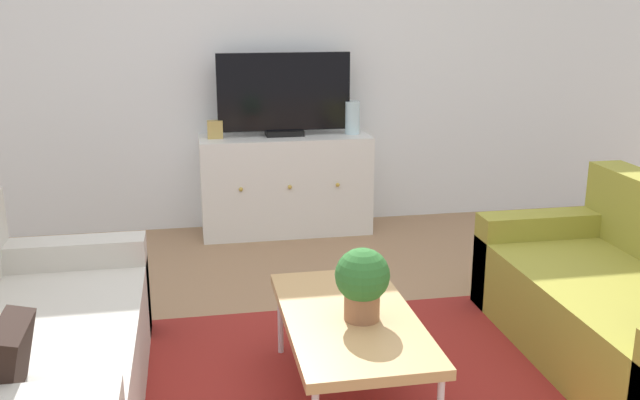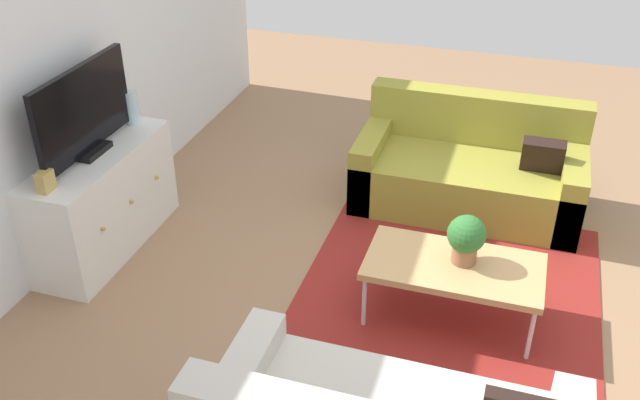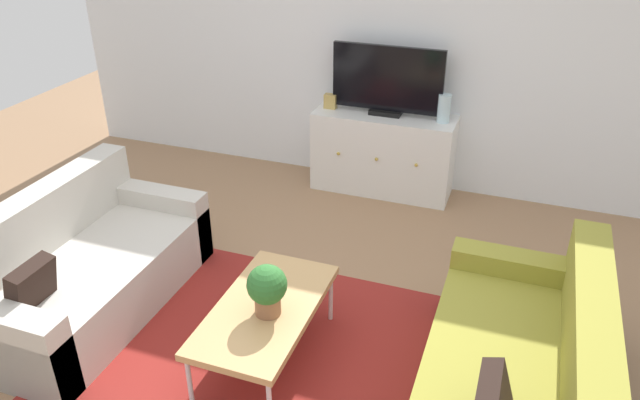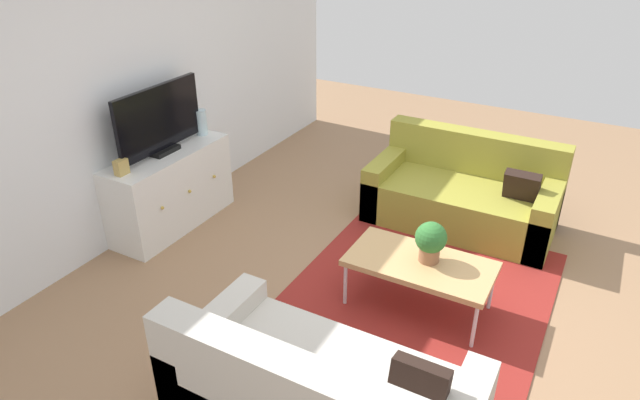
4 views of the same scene
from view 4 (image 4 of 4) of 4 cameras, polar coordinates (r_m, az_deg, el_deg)
The scene contains 10 objects.
ground_plane at distance 4.46m, azimuth 7.67°, elevation -9.79°, with size 10.00×10.00×0.00m, color #997251.
wall_back at distance 5.18m, azimuth -18.92°, elevation 11.28°, with size 6.40×0.12×2.70m, color white.
area_rug at distance 4.42m, azimuth 9.51°, elevation -10.26°, with size 2.50×1.90×0.01m, color maroon.
couch_right_side at distance 5.47m, azimuth 14.53°, elevation 0.55°, with size 0.87×1.69×0.82m.
coffee_table at distance 4.17m, azimuth 10.20°, elevation -6.54°, with size 0.55×1.06×0.41m.
potted_plant at distance 4.08m, azimuth 11.23°, elevation -4.07°, with size 0.23×0.23×0.31m.
tv_console at distance 5.36m, azimuth -14.99°, elevation 1.06°, with size 1.26×0.47×0.74m.
flat_screen_tv at distance 5.11m, azimuth -16.09°, elevation 7.83°, with size 0.98×0.16×0.61m.
glass_vase at distance 5.51m, azimuth -12.05°, elevation 7.76°, with size 0.11×0.11×0.24m, color silver.
mantel_clock at distance 4.86m, azimuth -19.64°, elevation 3.19°, with size 0.11×0.07×0.13m, color tan.
Camera 4 is at (-3.33, -1.17, 2.73)m, focal length 31.33 mm.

